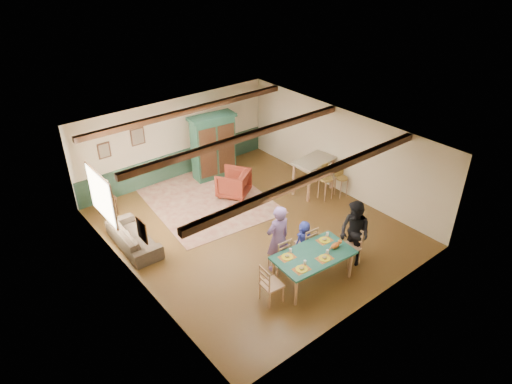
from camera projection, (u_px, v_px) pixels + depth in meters
floor at (252, 227)px, 12.91m from camera, size 8.00×8.00×0.00m
wall_back at (176, 139)px, 14.92m from camera, size 7.00×0.02×2.70m
wall_left at (131, 233)px, 10.33m from camera, size 0.02×8.00×2.70m
wall_right at (340, 151)px, 14.13m from camera, size 0.02×8.00×2.70m
ceiling at (251, 139)px, 11.55m from camera, size 7.00×8.00×0.02m
wainscot_back at (178, 164)px, 15.36m from camera, size 6.95×0.03×0.90m
ceiling_beam_front at (316, 176)px, 10.05m from camera, size 6.95×0.16×0.16m
ceiling_beam_mid at (242, 138)px, 11.86m from camera, size 6.95×0.16×0.16m
ceiling_beam_back at (189, 111)px, 13.61m from camera, size 6.95×0.16×0.16m
window_left at (101, 196)px, 11.39m from camera, size 0.06×1.60×1.30m
picture_left_wall at (142, 230)px, 9.74m from camera, size 0.04×0.42×0.52m
picture_back_a at (138, 137)px, 13.96m from camera, size 0.45×0.04×0.55m
picture_back_b at (104, 151)px, 13.44m from camera, size 0.38×0.04×0.48m
dining_table at (313, 268)px, 10.78m from camera, size 1.96×1.19×0.78m
dining_chair_far_left at (279, 254)px, 11.06m from camera, size 0.47×0.49×0.99m
dining_chair_far_right at (306, 242)px, 11.47m from camera, size 0.47×0.49×0.99m
dining_chair_end_left at (272, 284)px, 10.14m from camera, size 0.49×0.47×0.99m
dining_chair_end_right at (350, 247)px, 11.31m from camera, size 0.49×0.47×0.99m
person_man at (278, 239)px, 10.91m from camera, size 0.69×0.48×1.80m
person_woman at (354, 233)px, 11.18m from camera, size 0.72×0.89×1.72m
person_child at (304, 240)px, 11.51m from camera, size 0.54×0.37×1.05m
cat at (335, 245)px, 10.74m from camera, size 0.39×0.18×0.19m
place_setting_near_left at (302, 268)px, 10.09m from camera, size 0.44×0.35×0.11m
place_setting_near_center at (325, 257)px, 10.42m from camera, size 0.44×0.35×0.11m
place_setting_far_left at (287, 255)px, 10.46m from camera, size 0.44×0.35×0.11m
place_setting_far_right at (325, 239)px, 11.02m from camera, size 0.44×0.35×0.11m
area_rug at (208, 200)px, 14.19m from camera, size 3.72×4.28×0.01m
armoire at (213, 147)px, 15.02m from camera, size 1.59×0.77×2.18m
armchair at (233, 183)px, 14.26m from camera, size 1.26×1.27×0.85m
sofa at (133, 237)px, 12.01m from camera, size 0.85×2.03×0.59m
end_table at (107, 206)px, 13.35m from camera, size 0.49×0.49×0.57m
table_lamp at (104, 190)px, 13.07m from camera, size 0.32×0.32×0.52m
counter_table at (313, 176)px, 14.38m from camera, size 1.43×0.93×1.12m
bar_stool_left at (326, 183)px, 14.00m from camera, size 0.41×0.45×1.12m
bar_stool_right at (342, 182)px, 14.19m from camera, size 0.40×0.43×1.00m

